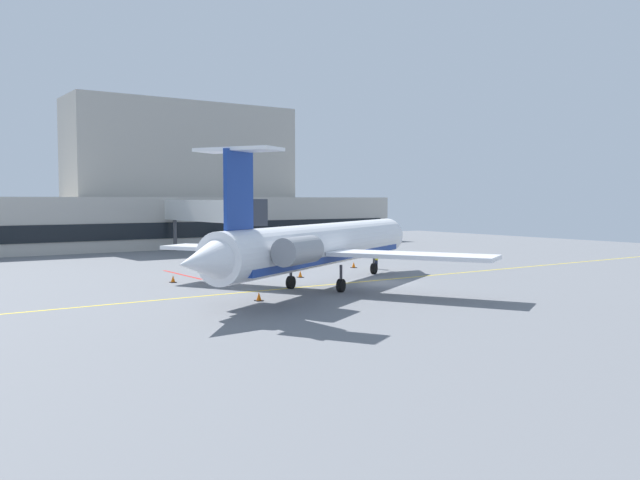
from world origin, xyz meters
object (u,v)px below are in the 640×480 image
regional_jet (320,245)px  pushback_tractor (299,252)px  fuel_tank (279,239)px  baggage_tug (301,248)px  marshaller (376,259)px

regional_jet → pushback_tractor: 21.55m
regional_jet → fuel_tank: 36.79m
baggage_tug → marshaller: 15.51m
baggage_tug → pushback_tractor: pushback_tractor is taller
baggage_tug → pushback_tractor: 5.94m
regional_jet → marshaller: (11.90, 8.21, -2.17)m
regional_jet → marshaller: regional_jet is taller
regional_jet → fuel_tank: (16.51, 32.84, -1.73)m
pushback_tractor → baggage_tug: bearing=54.4°
marshaller → regional_jet: bearing=-145.4°
regional_jet → pushback_tractor: (10.34, 18.78, -2.21)m
pushback_tractor → fuel_tank: 15.36m
regional_jet → baggage_tug: size_ratio=7.35×
fuel_tank → marshaller: (-4.61, -24.62, -0.44)m
baggage_tug → marshaller: marshaller is taller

